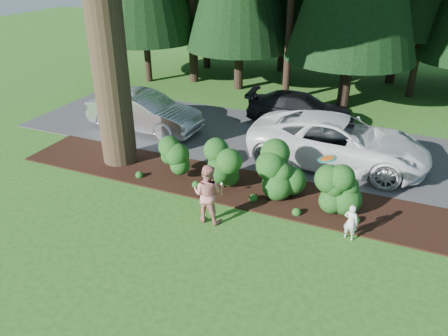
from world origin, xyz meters
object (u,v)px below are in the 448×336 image
object	(u,v)px
car_dark_suv	(300,109)
adult	(207,194)
car_silver_wagon	(144,112)
child	(351,222)
frisbee	(327,159)
car_white_suv	(338,141)

from	to	relation	value
car_dark_suv	adult	xyz separation A→B (m)	(-0.46, -8.72, 0.18)
car_silver_wagon	car_dark_suv	bearing A→B (deg)	-58.98
car_dark_suv	adult	world-z (taller)	adult
car_dark_suv	child	xyz separation A→B (m)	(3.51, -8.00, -0.19)
adult	child	bearing A→B (deg)	-170.97
adult	frisbee	world-z (taller)	frisbee
car_silver_wagon	child	bearing A→B (deg)	-114.39
child	car_silver_wagon	bearing A→B (deg)	-13.70
child	adult	size ratio (longest dim) A/B	0.60
car_silver_wagon	car_white_suv	size ratio (longest dim) A/B	0.78
child	car_dark_suv	bearing A→B (deg)	-54.34
child	frisbee	world-z (taller)	frisbee
car_silver_wagon	car_dark_suv	world-z (taller)	car_silver_wagon
car_silver_wagon	car_white_suv	bearing A→B (deg)	-89.06
car_silver_wagon	car_dark_suv	size ratio (longest dim) A/B	1.05
car_white_suv	car_dark_suv	distance (m)	4.18
car_white_suv	car_dark_suv	size ratio (longest dim) A/B	1.34
car_white_suv	child	bearing A→B (deg)	-165.13
car_white_suv	adult	size ratio (longest dim) A/B	3.56
car_dark_suv	car_silver_wagon	bearing A→B (deg)	115.42
car_white_suv	car_dark_suv	world-z (taller)	car_white_suv
car_silver_wagon	adult	size ratio (longest dim) A/B	2.78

